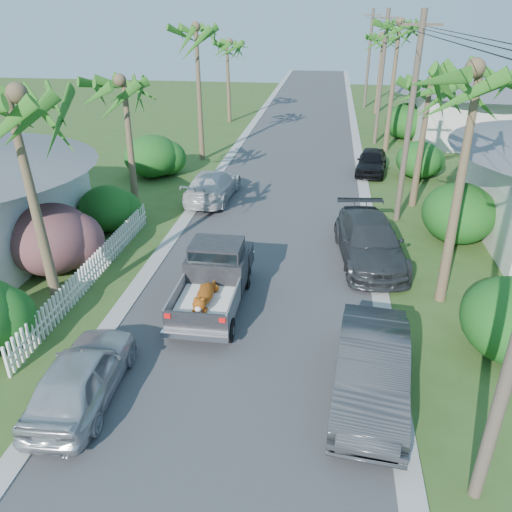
% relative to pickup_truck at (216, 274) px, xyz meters
% --- Properties ---
extents(ground, '(120.00, 120.00, 0.00)m').
position_rel_pickup_truck_xyz_m(ground, '(1.29, -4.69, -1.01)').
color(ground, '#36511E').
rests_on(ground, ground).
extents(road, '(8.00, 100.00, 0.02)m').
position_rel_pickup_truck_xyz_m(road, '(1.29, 20.31, -1.00)').
color(road, '#38383A').
rests_on(road, ground).
extents(curb_left, '(0.60, 100.00, 0.06)m').
position_rel_pickup_truck_xyz_m(curb_left, '(-3.01, 20.31, -0.98)').
color(curb_left, '#A5A39E').
rests_on(curb_left, ground).
extents(curb_right, '(0.60, 100.00, 0.06)m').
position_rel_pickup_truck_xyz_m(curb_right, '(5.59, 20.31, -0.98)').
color(curb_right, '#A5A39E').
rests_on(curb_right, ground).
extents(pickup_truck, '(1.98, 5.12, 2.06)m').
position_rel_pickup_truck_xyz_m(pickup_truck, '(0.00, 0.00, 0.00)').
color(pickup_truck, black).
rests_on(pickup_truck, ground).
extents(parked_car_rn, '(2.17, 5.12, 1.64)m').
position_rel_pickup_truck_xyz_m(parked_car_rn, '(4.89, -4.02, -0.19)').
color(parked_car_rn, '#303336').
rests_on(parked_car_rn, ground).
extents(parked_car_rm, '(2.96, 5.92, 1.65)m').
position_rel_pickup_truck_xyz_m(parked_car_rm, '(5.31, 3.83, -0.18)').
color(parked_car_rm, '#2F3235').
rests_on(parked_car_rm, ground).
extents(parked_car_rf, '(2.22, 4.34, 1.41)m').
position_rel_pickup_truck_xyz_m(parked_car_rf, '(6.14, 15.74, -0.30)').
color(parked_car_rf, black).
rests_on(parked_car_rf, ground).
extents(parked_car_ln, '(1.92, 4.34, 1.45)m').
position_rel_pickup_truck_xyz_m(parked_car_ln, '(-2.31, -5.18, -0.28)').
color(parked_car_ln, '#B6B9BD').
rests_on(parked_car_ln, ground).
extents(parked_car_lf, '(2.34, 5.26, 1.50)m').
position_rel_pickup_truck_xyz_m(parked_car_lf, '(-2.31, 9.87, -0.26)').
color(parked_car_lf, silver).
rests_on(parked_car_lf, ground).
extents(palm_l_a, '(4.40, 4.40, 8.20)m').
position_rel_pickup_truck_xyz_m(palm_l_a, '(-4.91, -1.69, 5.92)').
color(palm_l_a, olive).
rests_on(palm_l_a, ground).
extents(palm_l_b, '(4.40, 4.40, 7.40)m').
position_rel_pickup_truck_xyz_m(palm_l_b, '(-5.51, 7.31, 5.14)').
color(palm_l_b, olive).
rests_on(palm_l_b, ground).
extents(palm_l_c, '(4.40, 4.40, 9.20)m').
position_rel_pickup_truck_xyz_m(palm_l_c, '(-4.71, 17.31, 6.90)').
color(palm_l_c, olive).
rests_on(palm_l_c, ground).
extents(palm_l_d, '(4.40, 4.40, 7.70)m').
position_rel_pickup_truck_xyz_m(palm_l_d, '(-5.21, 29.31, 5.43)').
color(palm_l_d, olive).
rests_on(palm_l_d, ground).
extents(palm_r_a, '(4.40, 4.40, 8.70)m').
position_rel_pickup_truck_xyz_m(palm_r_a, '(7.59, 1.31, 6.41)').
color(palm_r_a, olive).
rests_on(palm_r_a, ground).
extents(palm_r_b, '(4.40, 4.40, 7.20)m').
position_rel_pickup_truck_xyz_m(palm_r_b, '(7.89, 10.31, 4.94)').
color(palm_r_b, olive).
rests_on(palm_r_b, ground).
extents(palm_r_c, '(4.40, 4.40, 9.40)m').
position_rel_pickup_truck_xyz_m(palm_r_c, '(7.49, 21.31, 7.10)').
color(palm_r_c, olive).
rests_on(palm_r_c, ground).
extents(palm_r_d, '(4.40, 4.40, 8.00)m').
position_rel_pickup_truck_xyz_m(palm_r_d, '(7.79, 35.31, 5.73)').
color(palm_r_d, olive).
rests_on(palm_r_d, ground).
extents(shrub_l_b, '(3.00, 3.30, 2.60)m').
position_rel_pickup_truck_xyz_m(shrub_l_b, '(-6.51, 1.31, 0.29)').
color(shrub_l_b, '#9E165A').
rests_on(shrub_l_b, ground).
extents(shrub_l_c, '(2.40, 2.64, 2.00)m').
position_rel_pickup_truck_xyz_m(shrub_l_c, '(-6.11, 5.31, -0.01)').
color(shrub_l_c, '#164D18').
rests_on(shrub_l_c, ground).
extents(shrub_l_d, '(3.20, 3.52, 2.40)m').
position_rel_pickup_truck_xyz_m(shrub_l_d, '(-6.71, 13.31, 0.19)').
color(shrub_l_d, '#164D18').
rests_on(shrub_l_d, ground).
extents(shrub_r_b, '(3.00, 3.30, 2.50)m').
position_rel_pickup_truck_xyz_m(shrub_r_b, '(9.09, 6.31, 0.24)').
color(shrub_r_b, '#164D18').
rests_on(shrub_r_b, ground).
extents(shrub_r_c, '(2.60, 2.86, 2.10)m').
position_rel_pickup_truck_xyz_m(shrub_r_c, '(8.79, 15.31, 0.04)').
color(shrub_r_c, '#164D18').
rests_on(shrub_r_c, ground).
extents(shrub_r_d, '(3.20, 3.52, 2.60)m').
position_rel_pickup_truck_xyz_m(shrub_r_d, '(9.29, 25.31, 0.29)').
color(shrub_r_d, '#164D18').
rests_on(shrub_r_d, ground).
extents(picket_fence, '(0.10, 11.00, 1.00)m').
position_rel_pickup_truck_xyz_m(picket_fence, '(-4.71, 0.81, -0.51)').
color(picket_fence, white).
rests_on(picket_fence, ground).
extents(house_right_far, '(9.00, 8.00, 4.60)m').
position_rel_pickup_truck_xyz_m(house_right_far, '(14.29, 25.31, 1.11)').
color(house_right_far, silver).
rests_on(house_right_far, ground).
extents(utility_pole_b, '(1.60, 0.26, 9.00)m').
position_rel_pickup_truck_xyz_m(utility_pole_b, '(6.89, 8.31, 3.59)').
color(utility_pole_b, brown).
rests_on(utility_pole_b, ground).
extents(utility_pole_c, '(1.60, 0.26, 9.00)m').
position_rel_pickup_truck_xyz_m(utility_pole_c, '(6.89, 23.31, 3.59)').
color(utility_pole_c, brown).
rests_on(utility_pole_c, ground).
extents(utility_pole_d, '(1.60, 0.26, 9.00)m').
position_rel_pickup_truck_xyz_m(utility_pole_d, '(6.89, 38.31, 3.59)').
color(utility_pole_d, brown).
rests_on(utility_pole_d, ground).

